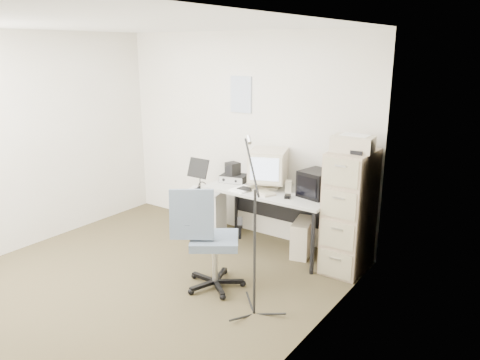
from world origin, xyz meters
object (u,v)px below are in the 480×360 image
Objects in this scene: desk at (270,220)px; office_chair at (214,239)px; filing_cabinet at (350,212)px; side_cart at (205,212)px.

desk is 1.45× the size of office_chair.
desk is at bearing -178.19° from filing_cabinet.
office_chair is (-0.91, -1.13, -0.13)m from filing_cabinet.
side_cart is at bearing -177.37° from desk.
office_chair is at bearing -62.07° from side_cart.
filing_cabinet is 2.32× the size of side_cart.
desk reaches higher than side_cart.
office_chair is (0.04, -1.10, 0.15)m from desk.
side_cart is (-0.98, 1.06, -0.24)m from office_chair.
filing_cabinet reaches higher than office_chair.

